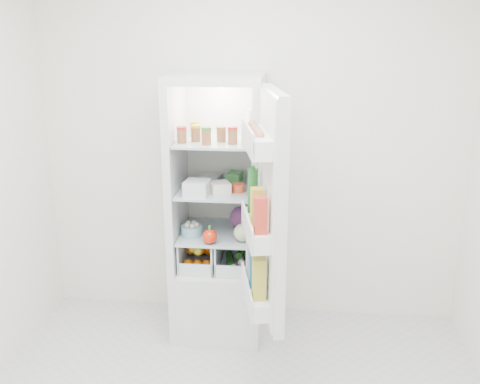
# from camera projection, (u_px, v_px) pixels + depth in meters

# --- Properties ---
(room_walls) EXTENTS (3.02, 3.02, 2.61)m
(room_walls) POSITION_uv_depth(u_px,v_px,m) (222.00, 150.00, 2.25)
(room_walls) COLOR white
(room_walls) RESTS_ON ground
(refrigerator) EXTENTS (0.60, 0.60, 1.80)m
(refrigerator) POSITION_uv_depth(u_px,v_px,m) (219.00, 239.00, 3.73)
(refrigerator) COLOR silver
(refrigerator) RESTS_ON ground
(shelf_low) EXTENTS (0.49, 0.53, 0.01)m
(shelf_low) POSITION_uv_depth(u_px,v_px,m) (218.00, 232.00, 3.65)
(shelf_low) COLOR #A9BEC7
(shelf_low) RESTS_ON refrigerator
(shelf_mid) EXTENTS (0.49, 0.53, 0.02)m
(shelf_mid) POSITION_uv_depth(u_px,v_px,m) (217.00, 189.00, 3.56)
(shelf_mid) COLOR #A9BEC7
(shelf_mid) RESTS_ON refrigerator
(shelf_top) EXTENTS (0.49, 0.53, 0.02)m
(shelf_top) POSITION_uv_depth(u_px,v_px,m) (217.00, 140.00, 3.46)
(shelf_top) COLOR #A9BEC7
(shelf_top) RESTS_ON refrigerator
(crisper_left) EXTENTS (0.23, 0.46, 0.22)m
(crisper_left) POSITION_uv_depth(u_px,v_px,m) (201.00, 249.00, 3.70)
(crisper_left) COLOR silver
(crisper_left) RESTS_ON refrigerator
(crisper_right) EXTENTS (0.23, 0.46, 0.22)m
(crisper_right) POSITION_uv_depth(u_px,v_px,m) (236.00, 251.00, 3.67)
(crisper_right) COLOR silver
(crisper_right) RESTS_ON refrigerator
(condiment_jars) EXTENTS (0.46, 0.32, 0.08)m
(condiment_jars) POSITION_uv_depth(u_px,v_px,m) (211.00, 135.00, 3.37)
(condiment_jars) COLOR #B21919
(condiment_jars) RESTS_ON shelf_top
(squeeze_bottle) EXTENTS (0.06, 0.06, 0.18)m
(squeeze_bottle) POSITION_uv_depth(u_px,v_px,m) (251.00, 123.00, 3.50)
(squeeze_bottle) COLOR silver
(squeeze_bottle) RESTS_ON shelf_top
(tub_white) EXTENTS (0.16, 0.16, 0.10)m
(tub_white) POSITION_uv_depth(u_px,v_px,m) (197.00, 188.00, 3.38)
(tub_white) COLOR silver
(tub_white) RESTS_ON shelf_mid
(tub_cream) EXTENTS (0.16, 0.16, 0.07)m
(tub_cream) POSITION_uv_depth(u_px,v_px,m) (220.00, 188.00, 3.44)
(tub_cream) COLOR white
(tub_cream) RESTS_ON shelf_mid
(tin_red) EXTENTS (0.10, 0.10, 0.05)m
(tin_red) POSITION_uv_depth(u_px,v_px,m) (238.00, 188.00, 3.46)
(tin_red) COLOR #DC4421
(tin_red) RESTS_ON shelf_mid
(foil_tray) EXTENTS (0.18, 0.15, 0.04)m
(foil_tray) POSITION_uv_depth(u_px,v_px,m) (209.00, 177.00, 3.73)
(foil_tray) COLOR silver
(foil_tray) RESTS_ON shelf_mid
(tub_green) EXTENTS (0.11, 0.14, 0.07)m
(tub_green) POSITION_uv_depth(u_px,v_px,m) (234.00, 177.00, 3.67)
(tub_green) COLOR #469A46
(tub_green) RESTS_ON shelf_mid
(red_cabbage) EXTENTS (0.16, 0.16, 0.16)m
(red_cabbage) POSITION_uv_depth(u_px,v_px,m) (241.00, 218.00, 3.67)
(red_cabbage) COLOR #5E205E
(red_cabbage) RESTS_ON shelf_low
(bell_pepper) EXTENTS (0.10, 0.10, 0.10)m
(bell_pepper) POSITION_uv_depth(u_px,v_px,m) (210.00, 237.00, 3.43)
(bell_pepper) COLOR red
(bell_pepper) RESTS_ON shelf_low
(mushroom_bowl) EXTENTS (0.17, 0.17, 0.07)m
(mushroom_bowl) POSITION_uv_depth(u_px,v_px,m) (192.00, 230.00, 3.57)
(mushroom_bowl) COLOR #7DADBB
(mushroom_bowl) RESTS_ON shelf_low
(salad_bag) EXTENTS (0.12, 0.12, 0.12)m
(salad_bag) POSITION_uv_depth(u_px,v_px,m) (243.00, 233.00, 3.46)
(salad_bag) COLOR beige
(salad_bag) RESTS_ON shelf_low
(citrus_pile) EXTENTS (0.20, 0.31, 0.16)m
(citrus_pile) POSITION_uv_depth(u_px,v_px,m) (200.00, 254.00, 3.69)
(citrus_pile) COLOR orange
(citrus_pile) RESTS_ON refrigerator
(veg_pile) EXTENTS (0.16, 0.30, 0.10)m
(veg_pile) POSITION_uv_depth(u_px,v_px,m) (236.00, 257.00, 3.69)
(veg_pile) COLOR #214B19
(veg_pile) RESTS_ON refrigerator
(fridge_door) EXTENTS (0.28, 0.60, 1.30)m
(fridge_door) POSITION_uv_depth(u_px,v_px,m) (267.00, 213.00, 2.97)
(fridge_door) COLOR silver
(fridge_door) RESTS_ON refrigerator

